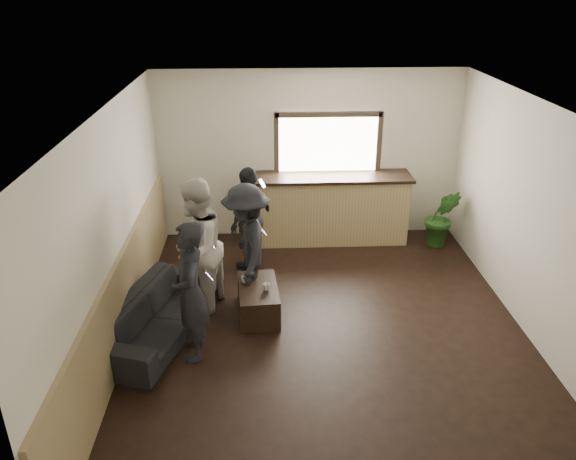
{
  "coord_description": "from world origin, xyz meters",
  "views": [
    {
      "loc": [
        -0.76,
        -5.93,
        4.11
      ],
      "look_at": [
        -0.47,
        0.4,
        1.23
      ],
      "focal_mm": 35.0,
      "sensor_mm": 36.0,
      "label": 1
    }
  ],
  "objects_px": {
    "cup_a": "(245,280)",
    "person_b": "(197,248)",
    "sofa": "(159,314)",
    "person_d": "(251,219)",
    "person_c": "(247,245)",
    "coffee_table": "(258,300)",
    "cup_b": "(267,287)",
    "potted_plant": "(442,217)",
    "person_a": "(191,292)",
    "bar_counter": "(328,204)"
  },
  "relations": [
    {
      "from": "cup_a",
      "to": "person_b",
      "type": "bearing_deg",
      "value": 176.41
    },
    {
      "from": "person_b",
      "to": "sofa",
      "type": "bearing_deg",
      "value": -22.38
    },
    {
      "from": "person_d",
      "to": "sofa",
      "type": "bearing_deg",
      "value": -0.15
    },
    {
      "from": "person_b",
      "to": "person_c",
      "type": "relative_size",
      "value": 1.08
    },
    {
      "from": "coffee_table",
      "to": "person_c",
      "type": "bearing_deg",
      "value": 112.6
    },
    {
      "from": "person_c",
      "to": "sofa",
      "type": "bearing_deg",
      "value": -60.52
    },
    {
      "from": "cup_b",
      "to": "person_c",
      "type": "relative_size",
      "value": 0.06
    },
    {
      "from": "cup_a",
      "to": "potted_plant",
      "type": "relative_size",
      "value": 0.13
    },
    {
      "from": "person_a",
      "to": "person_d",
      "type": "height_order",
      "value": "person_a"
    },
    {
      "from": "bar_counter",
      "to": "sofa",
      "type": "relative_size",
      "value": 1.32
    },
    {
      "from": "cup_b",
      "to": "person_a",
      "type": "xyz_separation_m",
      "value": [
        -0.86,
        -0.75,
        0.4
      ]
    },
    {
      "from": "bar_counter",
      "to": "sofa",
      "type": "xyz_separation_m",
      "value": [
        -2.38,
        -2.69,
        -0.34
      ]
    },
    {
      "from": "potted_plant",
      "to": "bar_counter",
      "type": "bearing_deg",
      "value": 170.64
    },
    {
      "from": "coffee_table",
      "to": "person_b",
      "type": "distance_m",
      "value": 1.06
    },
    {
      "from": "bar_counter",
      "to": "person_c",
      "type": "bearing_deg",
      "value": -124.02
    },
    {
      "from": "bar_counter",
      "to": "person_a",
      "type": "relative_size",
      "value": 1.59
    },
    {
      "from": "person_c",
      "to": "person_d",
      "type": "xyz_separation_m",
      "value": [
        0.03,
        0.98,
        -0.04
      ]
    },
    {
      "from": "cup_b",
      "to": "potted_plant",
      "type": "distance_m",
      "value": 3.54
    },
    {
      "from": "person_a",
      "to": "person_d",
      "type": "distance_m",
      "value": 2.25
    },
    {
      "from": "bar_counter",
      "to": "person_d",
      "type": "distance_m",
      "value": 1.59
    },
    {
      "from": "bar_counter",
      "to": "coffee_table",
      "type": "xyz_separation_m",
      "value": [
        -1.16,
        -2.26,
        -0.44
      ]
    },
    {
      "from": "person_a",
      "to": "cup_b",
      "type": "bearing_deg",
      "value": 123.22
    },
    {
      "from": "sofa",
      "to": "coffee_table",
      "type": "height_order",
      "value": "sofa"
    },
    {
      "from": "person_b",
      "to": "person_d",
      "type": "bearing_deg",
      "value": 165.52
    },
    {
      "from": "cup_a",
      "to": "person_a",
      "type": "bearing_deg",
      "value": -121.49
    },
    {
      "from": "person_d",
      "to": "cup_a",
      "type": "bearing_deg",
      "value": 29.66
    },
    {
      "from": "coffee_table",
      "to": "potted_plant",
      "type": "distance_m",
      "value": 3.6
    },
    {
      "from": "potted_plant",
      "to": "sofa",
      "type": "bearing_deg",
      "value": -150.58
    },
    {
      "from": "cup_b",
      "to": "person_c",
      "type": "distance_m",
      "value": 0.64
    },
    {
      "from": "sofa",
      "to": "cup_b",
      "type": "bearing_deg",
      "value": -57.87
    },
    {
      "from": "cup_a",
      "to": "bar_counter",
      "type": "bearing_deg",
      "value": 58.38
    },
    {
      "from": "bar_counter",
      "to": "person_b",
      "type": "height_order",
      "value": "bar_counter"
    },
    {
      "from": "coffee_table",
      "to": "potted_plant",
      "type": "height_order",
      "value": "potted_plant"
    },
    {
      "from": "person_a",
      "to": "sofa",
      "type": "bearing_deg",
      "value": -138.7
    },
    {
      "from": "person_b",
      "to": "potted_plant",
      "type": "bearing_deg",
      "value": 130.87
    },
    {
      "from": "cup_a",
      "to": "cup_b",
      "type": "height_order",
      "value": "cup_a"
    },
    {
      "from": "sofa",
      "to": "cup_a",
      "type": "bearing_deg",
      "value": -45.07
    },
    {
      "from": "bar_counter",
      "to": "cup_a",
      "type": "height_order",
      "value": "bar_counter"
    },
    {
      "from": "coffee_table",
      "to": "person_a",
      "type": "xyz_separation_m",
      "value": [
        -0.75,
        -0.85,
        0.65
      ]
    },
    {
      "from": "bar_counter",
      "to": "potted_plant",
      "type": "relative_size",
      "value": 2.71
    },
    {
      "from": "cup_a",
      "to": "person_d",
      "type": "height_order",
      "value": "person_d"
    },
    {
      "from": "person_a",
      "to": "bar_counter",
      "type": "bearing_deg",
      "value": 140.55
    },
    {
      "from": "coffee_table",
      "to": "cup_b",
      "type": "xyz_separation_m",
      "value": [
        0.11,
        -0.09,
        0.25
      ]
    },
    {
      "from": "cup_a",
      "to": "person_c",
      "type": "height_order",
      "value": "person_c"
    },
    {
      "from": "bar_counter",
      "to": "person_d",
      "type": "height_order",
      "value": "bar_counter"
    },
    {
      "from": "sofa",
      "to": "person_a",
      "type": "bearing_deg",
      "value": -113.04
    },
    {
      "from": "cup_a",
      "to": "coffee_table",
      "type": "bearing_deg",
      "value": -33.21
    },
    {
      "from": "cup_a",
      "to": "potted_plant",
      "type": "height_order",
      "value": "potted_plant"
    },
    {
      "from": "bar_counter",
      "to": "coffee_table",
      "type": "bearing_deg",
      "value": -117.18
    },
    {
      "from": "person_d",
      "to": "person_b",
      "type": "bearing_deg",
      "value": 2.64
    }
  ]
}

